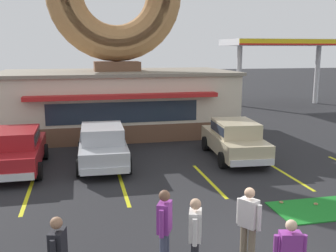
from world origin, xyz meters
name	(u,v)px	position (x,y,z in m)	size (l,w,h in m)	color
ground_plane	(262,252)	(0.00, 0.00, 0.00)	(160.00, 160.00, 0.00)	#232326
donut_shop_building	(117,64)	(-1.88, 13.94, 3.74)	(12.30, 6.75, 10.96)	brown
mini_donut_near_left	(281,202)	(1.83, 2.50, 0.05)	(0.13, 0.13, 0.04)	#A5724C
mini_donut_mid_left	(316,204)	(2.76, 2.17, 0.05)	(0.13, 0.13, 0.04)	#A5724C
car_red	(16,148)	(-6.27, 7.65, 0.87)	(1.98, 4.56, 1.60)	maroon
car_champagne	(234,138)	(2.35, 7.51, 0.87)	(2.23, 4.67, 1.60)	#BCAD89
car_silver	(103,144)	(-3.09, 7.69, 0.87)	(2.07, 4.60, 1.60)	#B2B5BA
pedestrian_blue_sweater_man	(165,226)	(-2.29, -0.22, 0.97)	(0.38, 0.55, 1.74)	#474C66
pedestrian_leather_jacket_man	(195,234)	(-1.76, -0.60, 0.92)	(0.35, 0.57, 1.66)	#232328
pedestrian_clipboard_woman	(248,222)	(-0.51, -0.32, 0.94)	(0.41, 0.52, 1.69)	#7F7056
trash_bin	(248,129)	(4.39, 10.71, 0.50)	(0.57, 0.57, 0.97)	#232833
gas_station_canopy	(281,45)	(12.13, 22.14, 4.86)	(9.00, 4.46, 5.30)	silver
parking_stripe_far_left	(28,194)	(-5.60, 5.00, 0.00)	(0.12, 3.60, 0.01)	yellow
parking_stripe_left	(123,187)	(-2.60, 5.00, 0.00)	(0.12, 3.60, 0.01)	yellow
parking_stripe_mid_left	(209,180)	(0.40, 5.00, 0.00)	(0.12, 3.60, 0.01)	yellow
parking_stripe_centre	(287,174)	(3.40, 5.00, 0.00)	(0.12, 3.60, 0.01)	yellow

